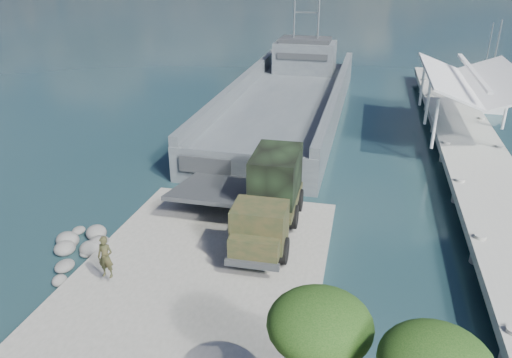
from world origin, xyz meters
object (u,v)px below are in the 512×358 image
object	(u,v)px
landing_craft	(286,107)
sailboat_far	(483,79)
military_truck	(271,197)
soldier	(107,266)
sailboat_near	(487,100)
pier	(466,127)

from	to	relation	value
landing_craft	sailboat_far	world-z (taller)	landing_craft
military_truck	sailboat_far	distance (m)	39.21
soldier	sailboat_far	bearing A→B (deg)	64.74
landing_craft	sailboat_near	distance (m)	18.52
military_truck	pier	bearing A→B (deg)	53.33
landing_craft	sailboat_near	xyz separation A→B (m)	(16.96, 7.43, -0.43)
pier	landing_craft	distance (m)	14.03
soldier	pier	bearing A→B (deg)	53.31
military_truck	soldier	xyz separation A→B (m)	(-5.40, -5.61, -0.82)
sailboat_near	sailboat_far	bearing A→B (deg)	83.46
military_truck	soldier	world-z (taller)	military_truck
pier	landing_craft	world-z (taller)	landing_craft
military_truck	soldier	bearing A→B (deg)	-134.30
sailboat_far	sailboat_near	bearing A→B (deg)	-85.42
pier	sailboat_near	size ratio (longest dim) A/B	5.82
pier	landing_craft	xyz separation A→B (m)	(-13.23, 4.62, -0.77)
landing_craft	sailboat_far	xyz separation A→B (m)	(18.24, 16.48, -0.50)
landing_craft	military_truck	world-z (taller)	landing_craft
pier	sailboat_near	distance (m)	12.66
soldier	landing_craft	bearing A→B (deg)	85.05
landing_craft	military_truck	bearing A→B (deg)	-82.04
pier	sailboat_near	bearing A→B (deg)	72.77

